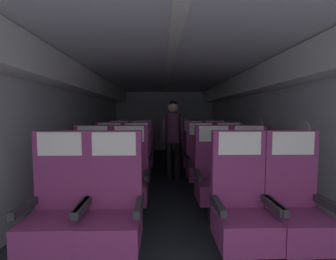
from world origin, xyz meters
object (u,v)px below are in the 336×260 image
Objects in this scene: seat_a_right_window at (242,210)px; seat_c_left_window at (109,163)px; seat_d_right_aisle at (215,153)px; seat_b_left_window at (91,179)px; seat_d_right_window at (193,153)px; seat_c_right_window at (201,163)px; seat_c_right_aisle at (229,162)px; seat_b_right_window at (215,179)px; flight_attendant at (173,131)px; seat_d_left_window at (119,153)px; seat_c_left_aisle at (136,163)px; seat_a_left_window at (57,212)px; seat_a_left_aisle at (113,212)px; seat_e_left_aisle at (144,147)px; seat_e_left_window at (126,147)px; seat_b_right_aisle at (251,178)px; seat_a_right_aisle at (296,210)px; seat_e_right_aisle at (207,146)px; seat_e_right_window at (188,146)px; seat_d_left_aisle at (142,153)px; seat_b_left_aisle at (129,179)px.

seat_a_right_window is 1.00× the size of seat_c_left_window.
seat_d_right_aisle is at bearing 25.86° from seat_c_left_window.
seat_d_right_window is (1.54, 1.92, 0.00)m from seat_b_left_window.
seat_c_left_window is at bearing 179.37° from seat_c_right_window.
seat_b_right_window is at bearing -115.82° from seat_c_right_aisle.
seat_b_left_window is at bearing -128.84° from seat_d_right_window.
seat_d_left_window is at bearing -30.25° from flight_attendant.
seat_c_right_window is (-0.01, 0.96, 0.00)m from seat_b_right_window.
seat_c_right_aisle and seat_d_left_window have the same top height.
seat_b_left_window is 1.00× the size of seat_b_right_window.
seat_c_right_window is at bearing -0.28° from seat_c_left_aisle.
seat_a_left_window is 2.80m from seat_c_right_aisle.
seat_a_left_aisle is 1.00× the size of seat_e_left_aisle.
seat_d_left_window is (-0.00, 2.89, 0.00)m from seat_a_left_window.
seat_c_left_aisle is 1.00× the size of seat_e_left_window.
seat_b_right_aisle and seat_c_right_aisle have the same top height.
seat_a_left_window and seat_e_left_aisle have the same top height.
seat_d_right_window and seat_e_left_aisle have the same top height.
seat_d_right_aisle and seat_e_left_aisle have the same top height.
flight_attendant reaches higher than seat_d_right_aisle.
seat_b_right_window is 1.00× the size of seat_d_left_window.
seat_a_right_aisle and seat_b_left_window have the same top height.
seat_a_left_aisle is 1.00× the size of seat_b_right_window.
seat_e_left_aisle is at bearing 179.89° from seat_e_right_aisle.
seat_c_left_window is 1.42m from flight_attendant.
seat_e_right_window is at bearing 60.70° from seat_c_left_aisle.
seat_b_right_aisle and seat_e_left_window have the same top height.
seat_b_left_aisle is at bearing -90.11° from seat_d_left_aisle.
seat_e_right_aisle is at bearing 55.20° from seat_b_left_window.
seat_e_right_window is at bearing -130.42° from flight_attendant.
seat_d_right_window is at bearing 89.49° from seat_c_right_window.
seat_a_left_window is at bearing -117.45° from seat_e_right_aisle.
seat_c_right_aisle and seat_d_left_aisle have the same top height.
flight_attendant is at bearing 76.58° from seat_a_left_aisle.
seat_a_left_aisle is 4.18m from seat_e_right_aisle.
seat_a_right_aisle is 1.00× the size of seat_b_left_aisle.
seat_c_left_aisle is at bearing -128.62° from seat_e_right_aisle.
seat_d_right_window is at bearing -0.55° from seat_d_left_aisle.
seat_a_right_aisle is (2.02, -0.02, 0.00)m from seat_a_left_window.
seat_e_left_window is (-2.01, 1.92, 0.00)m from seat_c_right_aisle.
seat_b_right_aisle and seat_d_left_window have the same top height.
seat_b_left_window is 2.23m from seat_c_right_aisle.
seat_b_right_aisle is at bearing -90.23° from seat_e_right_aisle.
seat_b_left_aisle is 3.30m from seat_e_right_aisle.
seat_e_left_aisle is (-1.08, 1.96, 0.00)m from seat_c_right_window.
seat_d_left_window is at bearing -90.22° from seat_e_left_window.
seat_c_left_aisle is at bearing 76.73° from seat_a_left_window.
flight_attendant is at bearing 117.47° from seat_b_right_aisle.
seat_a_left_window is 2.89m from seat_d_left_window.
seat_b_right_window is at bearing -69.61° from seat_e_left_aisle.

